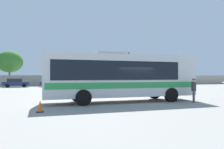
# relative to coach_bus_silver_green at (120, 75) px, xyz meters

# --- Properties ---
(ground_plane) EXTENTS (300.00, 300.00, 0.00)m
(ground_plane) POSITION_rel_coach_bus_silver_green_xyz_m (0.83, 9.73, -1.94)
(ground_plane) COLOR gray
(perimeter_wall) EXTENTS (80.00, 0.30, 2.08)m
(perimeter_wall) POSITION_rel_coach_bus_silver_green_xyz_m (0.83, 29.19, -0.90)
(perimeter_wall) COLOR #9E998C
(perimeter_wall) RESTS_ON ground_plane
(coach_bus_silver_green) EXTENTS (11.27, 3.06, 3.64)m
(coach_bus_silver_green) POSITION_rel_coach_bus_silver_green_xyz_m (0.00, 0.00, 0.00)
(coach_bus_silver_green) COLOR silver
(coach_bus_silver_green) RESTS_ON ground_plane
(attendant_by_bus_door) EXTENTS (0.48, 0.48, 1.71)m
(attendant_by_bus_door) POSITION_rel_coach_bus_silver_green_xyz_m (5.05, -1.75, -0.97)
(attendant_by_bus_door) COLOR #4C4C51
(attendant_by_bus_door) RESTS_ON ground_plane
(parked_car_leftmost_dark_blue) EXTENTS (4.34, 2.18, 1.50)m
(parked_car_leftmost_dark_blue) POSITION_rel_coach_bus_silver_green_xyz_m (-10.49, 25.54, -1.15)
(parked_car_leftmost_dark_blue) COLOR navy
(parked_car_leftmost_dark_blue) RESTS_ON ground_plane
(parked_car_second_dark_blue) EXTENTS (4.42, 2.21, 1.51)m
(parked_car_second_dark_blue) POSITION_rel_coach_bus_silver_green_xyz_m (-4.47, 25.62, -1.15)
(parked_car_second_dark_blue) COLOR navy
(parked_car_second_dark_blue) RESTS_ON ground_plane
(parked_car_third_white) EXTENTS (4.63, 2.17, 1.45)m
(parked_car_third_white) POSITION_rel_coach_bus_silver_green_xyz_m (1.96, 25.28, -1.17)
(parked_car_third_white) COLOR silver
(parked_car_third_white) RESTS_ON ground_plane
(parked_car_rightmost_black) EXTENTS (4.23, 2.16, 1.46)m
(parked_car_rightmost_black) POSITION_rel_coach_bus_silver_green_xyz_m (8.46, 25.06, -1.17)
(parked_car_rightmost_black) COLOR black
(parked_car_rightmost_black) RESTS_ON ground_plane
(utility_pole_near) EXTENTS (1.76, 0.64, 7.48)m
(utility_pole_near) POSITION_rel_coach_bus_silver_green_xyz_m (12.64, 32.05, 1.97)
(utility_pole_near) COLOR #4C3823
(utility_pole_near) RESTS_ON ground_plane
(roadside_tree_midleft) EXTENTS (5.28, 5.28, 7.16)m
(roadside_tree_midleft) POSITION_rel_coach_bus_silver_green_xyz_m (-12.82, 34.02, 2.96)
(roadside_tree_midleft) COLOR brown
(roadside_tree_midleft) RESTS_ON ground_plane
(roadside_tree_midright) EXTENTS (5.16, 5.16, 6.38)m
(roadside_tree_midright) POSITION_rel_coach_bus_silver_green_xyz_m (2.24, 32.73, 2.24)
(roadside_tree_midright) COLOR brown
(roadside_tree_midright) RESTS_ON ground_plane
(roadside_tree_right) EXTENTS (4.10, 4.10, 6.39)m
(roadside_tree_right) POSITION_rel_coach_bus_silver_green_xyz_m (9.15, 35.76, 2.69)
(roadside_tree_right) COLOR brown
(roadside_tree_right) RESTS_ON ground_plane
(traffic_cone_on_apron) EXTENTS (0.36, 0.36, 0.64)m
(traffic_cone_on_apron) POSITION_rel_coach_bus_silver_green_xyz_m (-5.44, -3.23, -1.64)
(traffic_cone_on_apron) COLOR black
(traffic_cone_on_apron) RESTS_ON ground_plane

